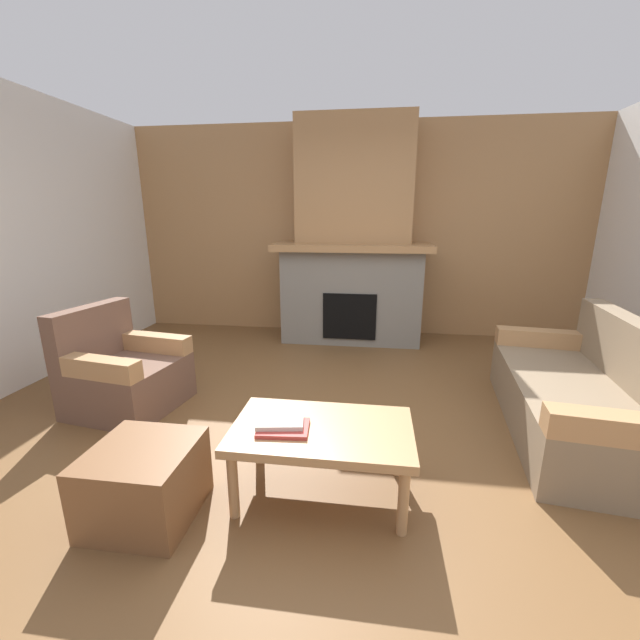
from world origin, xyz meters
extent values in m
plane|color=brown|center=(0.00, 0.00, 0.00)|extent=(9.00, 9.00, 0.00)
cube|color=#A87A4C|center=(0.00, 3.00, 1.35)|extent=(6.00, 0.12, 2.70)
cube|color=gray|center=(0.00, 2.59, 0.57)|extent=(1.70, 0.70, 1.15)
cube|color=black|center=(0.00, 2.26, 0.38)|extent=(0.64, 0.08, 0.56)
cube|color=#A87A4C|center=(0.00, 2.54, 1.19)|extent=(1.90, 0.82, 0.08)
cube|color=#A87A4C|center=(0.00, 2.69, 1.97)|extent=(1.40, 0.50, 1.47)
cube|color=#847056|center=(1.75, 0.50, 0.20)|extent=(1.06, 1.89, 0.40)
cube|color=#847056|center=(2.09, 0.46, 0.62)|extent=(0.38, 1.81, 0.45)
cube|color=tan|center=(1.86, 1.31, 0.48)|extent=(0.85, 0.26, 0.15)
cube|color=tan|center=(1.65, -0.31, 0.48)|extent=(0.85, 0.26, 0.15)
cube|color=brown|center=(-1.71, 0.41, 0.20)|extent=(0.87, 0.87, 0.40)
cube|color=brown|center=(-2.02, 0.46, 0.62)|extent=(0.25, 0.77, 0.45)
cube|color=tan|center=(-1.76, 0.11, 0.48)|extent=(0.77, 0.25, 0.15)
cube|color=tan|center=(-1.66, 0.72, 0.48)|extent=(0.77, 0.25, 0.15)
cube|color=tan|center=(0.02, -0.43, 0.41)|extent=(1.00, 0.60, 0.05)
cylinder|color=tan|center=(-0.42, -0.67, 0.19)|extent=(0.06, 0.06, 0.38)
cylinder|color=tan|center=(0.46, -0.67, 0.19)|extent=(0.06, 0.06, 0.38)
cylinder|color=tan|center=(-0.42, -0.19, 0.19)|extent=(0.06, 0.06, 0.38)
cylinder|color=tan|center=(0.46, -0.19, 0.19)|extent=(0.06, 0.06, 0.38)
cube|color=brown|center=(-0.89, -0.72, 0.20)|extent=(0.52, 0.52, 0.40)
cube|color=#B23833|center=(-0.19, -0.49, 0.44)|extent=(0.29, 0.23, 0.02)
cube|color=beige|center=(-0.21, -0.47, 0.47)|extent=(0.28, 0.20, 0.03)
camera|label=1|loc=(0.27, -2.37, 1.56)|focal=22.13mm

